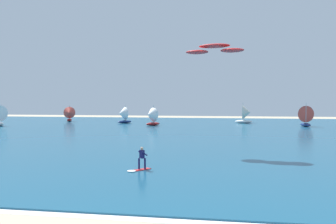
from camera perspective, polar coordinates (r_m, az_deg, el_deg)
ocean at (r=60.64m, az=5.84°, el=-3.03°), size 160.00×90.00×0.10m
shoreline_foam at (r=17.33m, az=-8.55°, el=-15.50°), size 89.04×2.10×0.01m
kitesurfer at (r=26.37m, az=-4.50°, el=-7.92°), size 1.66×1.88×1.67m
kite at (r=35.02m, az=7.39°, el=9.90°), size 5.93×2.93×0.86m
sailboat_heeled_over at (r=79.83m, az=-25.18°, el=-0.44°), size 3.74×4.19×4.71m
sailboat_leading at (r=72.76m, az=-2.71°, el=-0.69°), size 3.52×3.71×4.13m
sailboat_far_left at (r=82.20m, az=12.32°, el=-0.30°), size 4.01×3.45×4.58m
sailboat_center_horizon at (r=90.81m, az=-15.45°, el=-0.29°), size 3.16×3.56×4.00m
sailboat_outermost at (r=81.07m, az=-7.23°, el=-0.45°), size 3.64×3.63×4.12m
sailboat_mid_right at (r=75.51m, az=20.88°, el=-0.56°), size 3.51×4.04×4.57m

